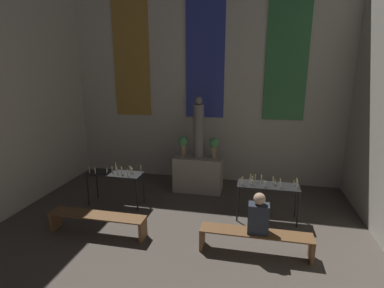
{
  "coord_description": "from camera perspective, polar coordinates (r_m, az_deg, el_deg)",
  "views": [
    {
      "loc": [
        1.43,
        2.39,
        3.25
      ],
      "look_at": [
        0.0,
        9.06,
        1.49
      ],
      "focal_mm": 28.0,
      "sensor_mm": 36.0,
      "label": 1
    }
  ],
  "objects": [
    {
      "name": "candle_rack_left",
      "position": [
        7.41,
        -14.39,
        -6.08
      ],
      "size": [
        1.3,
        0.48,
        1.0
      ],
      "color": "black",
      "rests_on": "ground_plane"
    },
    {
      "name": "flower_vase_right",
      "position": [
        7.79,
        4.21,
        -0.26
      ],
      "size": [
        0.27,
        0.27,
        0.54
      ],
      "color": "#937A5B",
      "rests_on": "altar"
    },
    {
      "name": "flower_vase_left",
      "position": [
        7.94,
        -1.71,
        0.06
      ],
      "size": [
        0.27,
        0.27,
        0.54
      ],
      "color": "#937A5B",
      "rests_on": "altar"
    },
    {
      "name": "wall_back",
      "position": [
        8.57,
        2.55,
        12.37
      ],
      "size": [
        7.9,
        0.16,
        5.82
      ],
      "color": "#B2AD9E",
      "rests_on": "ground_plane"
    },
    {
      "name": "candle_rack_right",
      "position": [
        6.69,
        14.21,
        -8.34
      ],
      "size": [
        1.3,
        0.48,
        1.01
      ],
      "color": "black",
      "rests_on": "ground_plane"
    },
    {
      "name": "altar",
      "position": [
        8.1,
        1.19,
        -5.64
      ],
      "size": [
        1.27,
        0.64,
        0.94
      ],
      "color": "gray",
      "rests_on": "ground_plane"
    },
    {
      "name": "pew_back_left",
      "position": [
        6.41,
        -17.59,
        -13.57
      ],
      "size": [
        1.97,
        0.36,
        0.42
      ],
      "color": "brown",
      "rests_on": "ground_plane"
    },
    {
      "name": "person_seated",
      "position": [
        5.47,
        12.55,
        -13.12
      ],
      "size": [
        0.36,
        0.24,
        0.74
      ],
      "color": "#282D38",
      "rests_on": "pew_back_right"
    },
    {
      "name": "statue",
      "position": [
        7.76,
        1.24,
        2.81
      ],
      "size": [
        0.28,
        0.28,
        1.59
      ],
      "color": "slate",
      "rests_on": "altar"
    },
    {
      "name": "pew_back_right",
      "position": [
        5.68,
        11.95,
        -17.04
      ],
      "size": [
        1.97,
        0.36,
        0.42
      ],
      "color": "brown",
      "rests_on": "ground_plane"
    }
  ]
}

